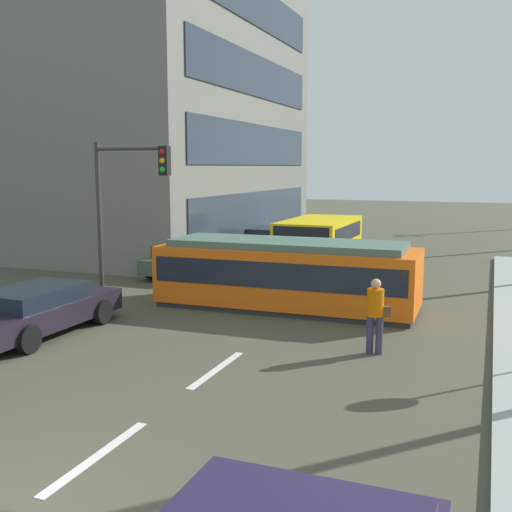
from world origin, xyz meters
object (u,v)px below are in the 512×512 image
Objects in this scene: city_bus at (319,238)px; traffic_light_mast at (126,192)px; parked_sedan_furthest at (266,239)px; streetcar_tram at (287,273)px; pedestrian_crossing at (376,312)px; parked_sedan_far at (189,258)px; parked_sedan_mid at (38,309)px.

traffic_light_mast is (-3.25, -9.55, 2.28)m from city_bus.
streetcar_tram is at bearing -66.63° from parked_sedan_furthest.
pedestrian_crossing is (3.20, -3.51, -0.07)m from streetcar_tram.
city_bus is 4.15m from parked_sedan_furthest.
pedestrian_crossing reaches higher than parked_sedan_far.
pedestrian_crossing reaches higher than parked_sedan_mid.
city_bus is at bearing 110.93° from pedestrian_crossing.
pedestrian_crossing is 8.51m from traffic_light_mast.
city_bus is 1.11× the size of traffic_light_mast.
traffic_light_mast reaches higher than pedestrian_crossing.
traffic_light_mast reaches higher than parked_sedan_far.
streetcar_tram is 8.52m from city_bus.
parked_sedan_far is (-0.49, 8.89, 0.00)m from parked_sedan_mid.
parked_sedan_mid is (-7.96, -1.41, -0.32)m from pedestrian_crossing.
streetcar_tram reaches higher than parked_sedan_furthest.
parked_sedan_mid and parked_sedan_furthest have the same top height.
pedestrian_crossing is 11.28m from parked_sedan_far.
city_bus is at bearing -36.28° from parked_sedan_furthest.
parked_sedan_mid is 0.95× the size of traffic_light_mast.
streetcar_tram is 1.40× the size of city_bus.
parked_sedan_mid is at bearing -92.28° from traffic_light_mast.
parked_sedan_mid is at bearing -134.01° from streetcar_tram.
traffic_light_mast reaches higher than parked_sedan_furthest.
streetcar_tram is at bearing -80.81° from city_bus.
city_bus reaches higher than pedestrian_crossing.
parked_sedan_furthest is at bearing 89.75° from parked_sedan_mid.
parked_sedan_mid is (-4.76, -4.93, -0.39)m from streetcar_tram.
parked_sedan_furthest is (0.55, 6.89, -0.00)m from parked_sedan_far.
parked_sedan_mid is 15.78m from parked_sedan_furthest.
city_bus is 1.20× the size of parked_sedan_far.
pedestrian_crossing is 8.09m from parked_sedan_mid.
parked_sedan_mid is 1.07× the size of parked_sedan_furthest.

